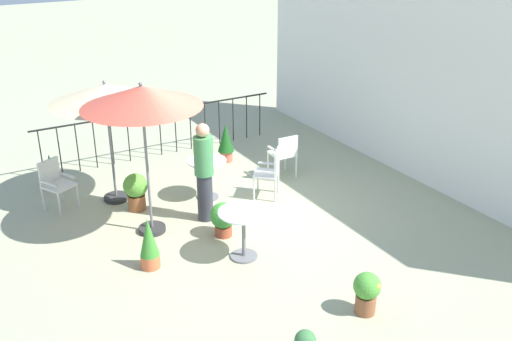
{
  "coord_description": "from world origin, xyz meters",
  "views": [
    {
      "loc": [
        7.69,
        -4.07,
        4.75
      ],
      "look_at": [
        0.0,
        0.36,
        0.86
      ],
      "focal_mm": 40.75,
      "sensor_mm": 36.0,
      "label": 1
    }
  ],
  "objects_px": {
    "cafe_table_0": "(244,226)",
    "potted_plant_0": "(223,218)",
    "potted_plant_2": "(226,142)",
    "patio_umbrella_1": "(142,99)",
    "potted_plant_5": "(149,244)",
    "patio_chair_0": "(271,170)",
    "patio_chair_1": "(284,152)",
    "patio_chair_2": "(55,181)",
    "potted_plant_4": "(136,190)",
    "potted_plant_6": "(367,291)",
    "potted_plant_3": "(51,173)",
    "patio_umbrella_0": "(105,95)",
    "cafe_table_1": "(207,172)",
    "standing_person": "(204,171)"
  },
  "relations": [
    {
      "from": "cafe_table_0",
      "to": "potted_plant_0",
      "type": "height_order",
      "value": "cafe_table_0"
    },
    {
      "from": "cafe_table_0",
      "to": "potted_plant_2",
      "type": "relative_size",
      "value": 0.95
    },
    {
      "from": "patio_umbrella_1",
      "to": "potted_plant_0",
      "type": "height_order",
      "value": "patio_umbrella_1"
    },
    {
      "from": "potted_plant_2",
      "to": "potted_plant_5",
      "type": "distance_m",
      "value": 4.17
    },
    {
      "from": "patio_chair_0",
      "to": "potted_plant_5",
      "type": "bearing_deg",
      "value": -67.48
    },
    {
      "from": "patio_chair_1",
      "to": "cafe_table_0",
      "type": "bearing_deg",
      "value": -43.97
    },
    {
      "from": "patio_chair_2",
      "to": "potted_plant_4",
      "type": "xyz_separation_m",
      "value": [
        0.77,
        1.19,
        -0.14
      ]
    },
    {
      "from": "potted_plant_6",
      "to": "potted_plant_3",
      "type": "bearing_deg",
      "value": -155.49
    },
    {
      "from": "patio_chair_1",
      "to": "potted_plant_3",
      "type": "distance_m",
      "value": 4.45
    },
    {
      "from": "patio_umbrella_0",
      "to": "patio_chair_1",
      "type": "relative_size",
      "value": 2.51
    },
    {
      "from": "patio_umbrella_1",
      "to": "potted_plant_5",
      "type": "distance_m",
      "value": 2.15
    },
    {
      "from": "cafe_table_0",
      "to": "patio_chair_2",
      "type": "xyz_separation_m",
      "value": [
        -3.09,
        -2.06,
        -0.03
      ]
    },
    {
      "from": "potted_plant_0",
      "to": "patio_umbrella_0",
      "type": "bearing_deg",
      "value": -152.59
    },
    {
      "from": "cafe_table_1",
      "to": "patio_umbrella_0",
      "type": "bearing_deg",
      "value": -117.25
    },
    {
      "from": "cafe_table_0",
      "to": "patio_chair_0",
      "type": "height_order",
      "value": "patio_chair_0"
    },
    {
      "from": "cafe_table_1",
      "to": "potted_plant_5",
      "type": "bearing_deg",
      "value": -46.08
    },
    {
      "from": "potted_plant_4",
      "to": "potted_plant_5",
      "type": "bearing_deg",
      "value": -13.52
    },
    {
      "from": "cafe_table_0",
      "to": "patio_chair_0",
      "type": "xyz_separation_m",
      "value": [
        -1.58,
        1.43,
        -0.01
      ]
    },
    {
      "from": "patio_chair_0",
      "to": "potted_plant_0",
      "type": "bearing_deg",
      "value": -58.9
    },
    {
      "from": "potted_plant_0",
      "to": "potted_plant_4",
      "type": "height_order",
      "value": "potted_plant_4"
    },
    {
      "from": "cafe_table_0",
      "to": "potted_plant_5",
      "type": "height_order",
      "value": "potted_plant_5"
    },
    {
      "from": "cafe_table_1",
      "to": "standing_person",
      "type": "relative_size",
      "value": 0.44
    },
    {
      "from": "standing_person",
      "to": "potted_plant_3",
      "type": "bearing_deg",
      "value": -141.89
    },
    {
      "from": "patio_chair_2",
      "to": "standing_person",
      "type": "distance_m",
      "value": 2.72
    },
    {
      "from": "standing_person",
      "to": "patio_chair_0",
      "type": "bearing_deg",
      "value": 97.85
    },
    {
      "from": "potted_plant_2",
      "to": "potted_plant_4",
      "type": "bearing_deg",
      "value": -63.56
    },
    {
      "from": "potted_plant_3",
      "to": "potted_plant_6",
      "type": "xyz_separation_m",
      "value": [
        5.91,
        2.69,
        0.0
      ]
    },
    {
      "from": "patio_umbrella_0",
      "to": "potted_plant_0",
      "type": "distance_m",
      "value": 2.93
    },
    {
      "from": "potted_plant_5",
      "to": "potted_plant_6",
      "type": "height_order",
      "value": "potted_plant_5"
    },
    {
      "from": "potted_plant_0",
      "to": "potted_plant_5",
      "type": "distance_m",
      "value": 1.39
    },
    {
      "from": "patio_chair_1",
      "to": "potted_plant_4",
      "type": "bearing_deg",
      "value": -92.45
    },
    {
      "from": "potted_plant_4",
      "to": "patio_umbrella_1",
      "type": "bearing_deg",
      "value": -3.26
    },
    {
      "from": "patio_chair_2",
      "to": "potted_plant_6",
      "type": "relative_size",
      "value": 1.5
    },
    {
      "from": "potted_plant_4",
      "to": "potted_plant_5",
      "type": "height_order",
      "value": "potted_plant_5"
    },
    {
      "from": "patio_chair_1",
      "to": "potted_plant_0",
      "type": "bearing_deg",
      "value": -55.11
    },
    {
      "from": "potted_plant_0",
      "to": "potted_plant_2",
      "type": "relative_size",
      "value": 0.71
    },
    {
      "from": "patio_umbrella_1",
      "to": "potted_plant_4",
      "type": "relative_size",
      "value": 3.73
    },
    {
      "from": "patio_chair_1",
      "to": "potted_plant_3",
      "type": "height_order",
      "value": "patio_chair_1"
    },
    {
      "from": "patio_chair_0",
      "to": "standing_person",
      "type": "height_order",
      "value": "standing_person"
    },
    {
      "from": "cafe_table_1",
      "to": "patio_chair_1",
      "type": "height_order",
      "value": "patio_chair_1"
    },
    {
      "from": "patio_chair_0",
      "to": "potted_plant_2",
      "type": "xyz_separation_m",
      "value": [
        -1.92,
        0.07,
        -0.09
      ]
    },
    {
      "from": "patio_umbrella_1",
      "to": "potted_plant_2",
      "type": "relative_size",
      "value": 3.08
    },
    {
      "from": "potted_plant_2",
      "to": "patio_umbrella_1",
      "type": "bearing_deg",
      "value": -49.75
    },
    {
      "from": "potted_plant_4",
      "to": "standing_person",
      "type": "distance_m",
      "value": 1.39
    },
    {
      "from": "patio_umbrella_0",
      "to": "potted_plant_3",
      "type": "xyz_separation_m",
      "value": [
        -1.06,
        -0.89,
        -1.65
      ]
    },
    {
      "from": "patio_umbrella_0",
      "to": "potted_plant_6",
      "type": "xyz_separation_m",
      "value": [
        4.85,
        1.8,
        -1.65
      ]
    },
    {
      "from": "cafe_table_0",
      "to": "potted_plant_5",
      "type": "bearing_deg",
      "value": -108.35
    },
    {
      "from": "patio_umbrella_1",
      "to": "patio_chair_1",
      "type": "height_order",
      "value": "patio_umbrella_1"
    },
    {
      "from": "cafe_table_1",
      "to": "patio_chair_2",
      "type": "bearing_deg",
      "value": -111.57
    },
    {
      "from": "potted_plant_0",
      "to": "potted_plant_3",
      "type": "height_order",
      "value": "potted_plant_3"
    }
  ]
}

